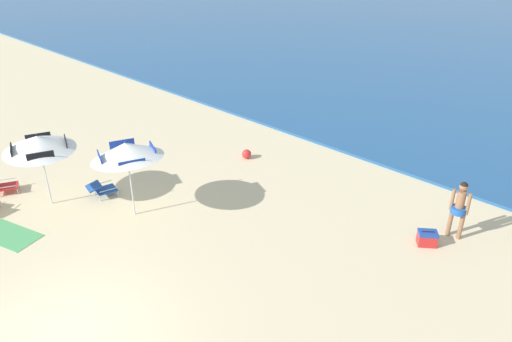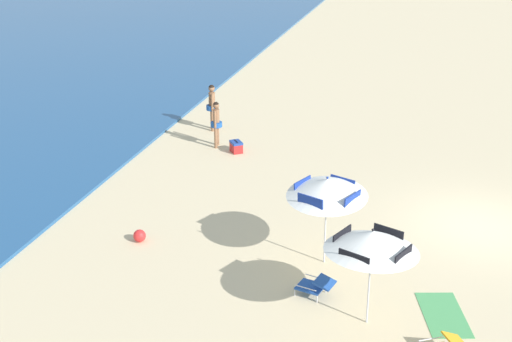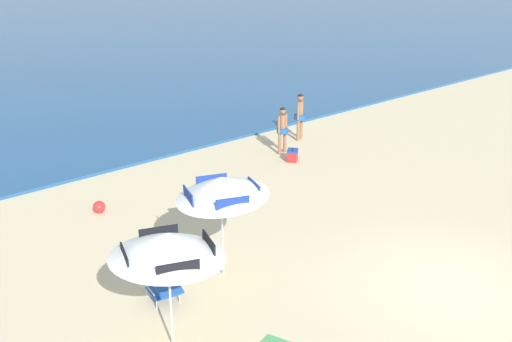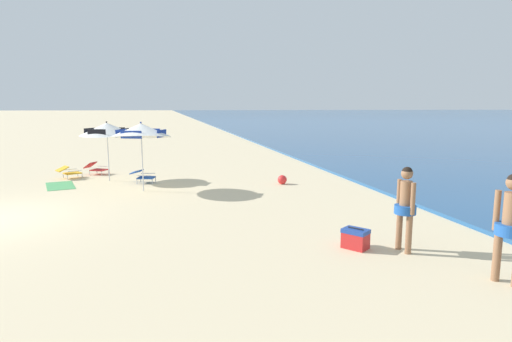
{
  "view_description": "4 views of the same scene",
  "coord_description": "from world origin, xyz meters",
  "px_view_note": "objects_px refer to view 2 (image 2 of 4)",
  "views": [
    {
      "loc": [
        7.76,
        -2.5,
        7.66
      ],
      "look_at": [
        -0.67,
        6.46,
        1.3
      ],
      "focal_mm": 33.95,
      "sensor_mm": 36.0,
      "label": 1
    },
    {
      "loc": [
        -18.75,
        1.25,
        8.96
      ],
      "look_at": [
        -1.04,
        6.2,
        1.42
      ],
      "focal_mm": 49.81,
      "sensor_mm": 36.0,
      "label": 2
    },
    {
      "loc": [
        -10.73,
        -5.32,
        6.56
      ],
      "look_at": [
        -0.46,
        5.57,
        1.34
      ],
      "focal_mm": 42.51,
      "sensor_mm": 36.0,
      "label": 3
    },
    {
      "loc": [
        11.33,
        4.61,
        2.82
      ],
      "look_at": [
        0.41,
        6.98,
        1.11
      ],
      "focal_mm": 29.34,
      "sensor_mm": 36.0,
      "label": 4
    }
  ],
  "objects_px": {
    "lounge_chair_under_umbrella": "(315,285)",
    "beach_ball": "(140,236)",
    "beach_umbrella_striped_main": "(372,241)",
    "person_standing_beside": "(216,121)",
    "beach_umbrella_striped_second": "(327,188)",
    "person_standing_near_shore": "(212,104)",
    "cooler_box": "(236,147)",
    "beach_towel": "(443,314)"
  },
  "relations": [
    {
      "from": "lounge_chair_under_umbrella",
      "to": "person_standing_beside",
      "type": "distance_m",
      "value": 10.43
    },
    {
      "from": "lounge_chair_under_umbrella",
      "to": "person_standing_beside",
      "type": "xyz_separation_m",
      "value": [
        8.9,
        5.39,
        0.7
      ]
    },
    {
      "from": "beach_umbrella_striped_main",
      "to": "beach_umbrella_striped_second",
      "type": "xyz_separation_m",
      "value": [
        2.37,
        1.39,
        0.06
      ]
    },
    {
      "from": "person_standing_near_shore",
      "to": "cooler_box",
      "type": "distance_m",
      "value": 2.77
    },
    {
      "from": "beach_umbrella_striped_second",
      "to": "beach_ball",
      "type": "relative_size",
      "value": 7.06
    },
    {
      "from": "beach_umbrella_striped_second",
      "to": "person_standing_near_shore",
      "type": "height_order",
      "value": "beach_umbrella_striped_second"
    },
    {
      "from": "beach_umbrella_striped_main",
      "to": "lounge_chair_under_umbrella",
      "type": "distance_m",
      "value": 2.29
    },
    {
      "from": "cooler_box",
      "to": "person_standing_near_shore",
      "type": "bearing_deg",
      "value": 37.49
    },
    {
      "from": "beach_umbrella_striped_main",
      "to": "cooler_box",
      "type": "distance_m",
      "value": 11.13
    },
    {
      "from": "beach_umbrella_striped_second",
      "to": "lounge_chair_under_umbrella",
      "type": "bearing_deg",
      "value": -176.82
    },
    {
      "from": "person_standing_near_shore",
      "to": "person_standing_beside",
      "type": "distance_m",
      "value": 1.9
    },
    {
      "from": "lounge_chair_under_umbrella",
      "to": "beach_ball",
      "type": "distance_m",
      "value": 5.23
    },
    {
      "from": "beach_umbrella_striped_main",
      "to": "beach_towel",
      "type": "height_order",
      "value": "beach_umbrella_striped_main"
    },
    {
      "from": "lounge_chair_under_umbrella",
      "to": "person_standing_beside",
      "type": "bearing_deg",
      "value": 31.2
    },
    {
      "from": "person_standing_near_shore",
      "to": "cooler_box",
      "type": "relative_size",
      "value": 2.96
    },
    {
      "from": "beach_umbrella_striped_main",
      "to": "person_standing_near_shore",
      "type": "bearing_deg",
      "value": 33.17
    },
    {
      "from": "beach_ball",
      "to": "beach_umbrella_striped_main",
      "type": "bearing_deg",
      "value": -108.57
    },
    {
      "from": "beach_umbrella_striped_second",
      "to": "person_standing_near_shore",
      "type": "bearing_deg",
      "value": 33.89
    },
    {
      "from": "person_standing_near_shore",
      "to": "beach_ball",
      "type": "xyz_separation_m",
      "value": [
        -9.27,
        -1.11,
        -0.87
      ]
    },
    {
      "from": "lounge_chair_under_umbrella",
      "to": "beach_ball",
      "type": "xyz_separation_m",
      "value": [
        1.37,
        5.05,
        -0.11
      ]
    },
    {
      "from": "beach_umbrella_striped_main",
      "to": "person_standing_beside",
      "type": "xyz_separation_m",
      "value": [
        9.66,
        6.69,
        -1.03
      ]
    },
    {
      "from": "person_standing_beside",
      "to": "lounge_chair_under_umbrella",
      "type": "bearing_deg",
      "value": -148.8
    },
    {
      "from": "beach_umbrella_striped_second",
      "to": "cooler_box",
      "type": "height_order",
      "value": "beach_umbrella_striped_second"
    },
    {
      "from": "cooler_box",
      "to": "beach_towel",
      "type": "relative_size",
      "value": 0.34
    },
    {
      "from": "beach_umbrella_striped_second",
      "to": "person_standing_near_shore",
      "type": "xyz_separation_m",
      "value": [
        9.03,
        6.06,
        -1.02
      ]
    },
    {
      "from": "lounge_chair_under_umbrella",
      "to": "cooler_box",
      "type": "distance_m",
      "value": 9.68
    },
    {
      "from": "beach_umbrella_striped_main",
      "to": "beach_umbrella_striped_second",
      "type": "height_order",
      "value": "beach_umbrella_striped_second"
    },
    {
      "from": "beach_umbrella_striped_second",
      "to": "person_standing_beside",
      "type": "relative_size",
      "value": 1.42
    },
    {
      "from": "beach_umbrella_striped_second",
      "to": "person_standing_beside",
      "type": "distance_m",
      "value": 9.08
    },
    {
      "from": "beach_umbrella_striped_main",
      "to": "beach_ball",
      "type": "height_order",
      "value": "beach_umbrella_striped_main"
    },
    {
      "from": "lounge_chair_under_umbrella",
      "to": "cooler_box",
      "type": "xyz_separation_m",
      "value": [
        8.54,
        4.55,
        -0.08
      ]
    },
    {
      "from": "beach_umbrella_striped_main",
      "to": "person_standing_beside",
      "type": "distance_m",
      "value": 11.79
    },
    {
      "from": "cooler_box",
      "to": "beach_ball",
      "type": "bearing_deg",
      "value": 176.0
    },
    {
      "from": "person_standing_near_shore",
      "to": "lounge_chair_under_umbrella",
      "type": "bearing_deg",
      "value": -149.96
    },
    {
      "from": "beach_umbrella_striped_main",
      "to": "cooler_box",
      "type": "height_order",
      "value": "beach_umbrella_striped_main"
    },
    {
      "from": "beach_umbrella_striped_second",
      "to": "person_standing_beside",
      "type": "height_order",
      "value": "beach_umbrella_striped_second"
    },
    {
      "from": "person_standing_near_shore",
      "to": "beach_ball",
      "type": "height_order",
      "value": "person_standing_near_shore"
    },
    {
      "from": "lounge_chair_under_umbrella",
      "to": "beach_umbrella_striped_second",
      "type": "bearing_deg",
      "value": 3.18
    },
    {
      "from": "beach_umbrella_striped_main",
      "to": "lounge_chair_under_umbrella",
      "type": "height_order",
      "value": "beach_umbrella_striped_main"
    },
    {
      "from": "beach_ball",
      "to": "beach_towel",
      "type": "relative_size",
      "value": 0.19
    },
    {
      "from": "beach_towel",
      "to": "person_standing_beside",
      "type": "bearing_deg",
      "value": 42.97
    },
    {
      "from": "lounge_chair_under_umbrella",
      "to": "beach_umbrella_striped_main",
      "type": "bearing_deg",
      "value": -120.3
    }
  ]
}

